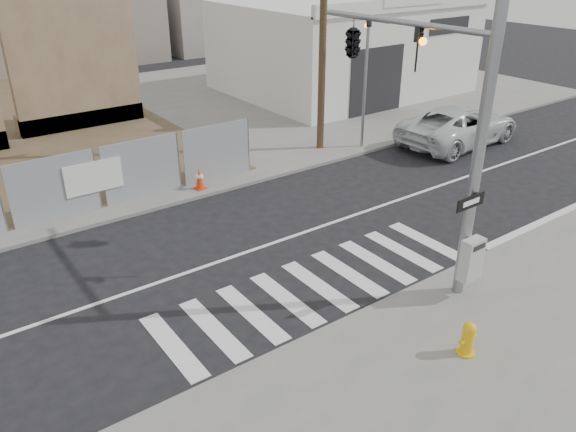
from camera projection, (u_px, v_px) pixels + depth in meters
ground at (263, 247)px, 15.93m from camera, size 100.00×100.00×0.00m
sidewalk_far at (96, 127)px, 26.09m from camera, size 50.00×20.00×0.12m
signal_pole at (391, 79)px, 13.67m from camera, size 0.96×5.87×7.00m
far_signal_pole at (366, 64)px, 21.98m from camera, size 0.16×0.20×5.60m
concrete_wall_right at (73, 55)px, 24.43m from camera, size 5.50×1.30×8.00m
auto_shop at (341, 46)px, 31.64m from camera, size 12.00×10.20×5.95m
utility_pole_right at (323, 19)px, 21.09m from camera, size 1.60×0.28×10.00m
fire_hydrant at (468, 338)px, 11.46m from camera, size 0.47×0.44×0.75m
suv at (459, 125)px, 23.73m from camera, size 6.04×3.06×1.64m
traffic_cone_d at (200, 179)px, 19.25m from camera, size 0.43×0.43×0.71m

